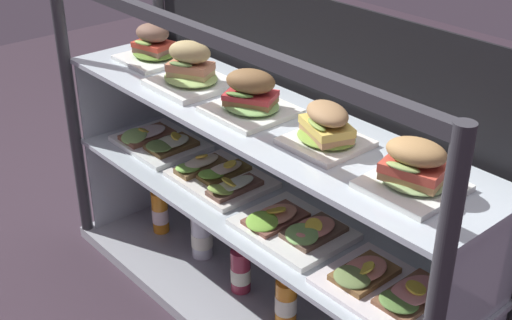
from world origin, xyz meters
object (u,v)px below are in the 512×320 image
(juice_bottle_front_right_end, at_px, (241,270))
(juice_bottle_front_second, at_px, (286,300))
(open_sandwich_tray_center, at_px, (158,141))
(open_sandwich_tray_right_of_center, at_px, (385,286))
(juice_bottle_front_middle, at_px, (160,211))
(plated_roll_sandwich_near_right_corner, at_px, (251,97))
(open_sandwich_tray_near_right_corner, at_px, (219,176))
(plated_roll_sandwich_mid_right, at_px, (328,128))
(open_sandwich_tray_far_left, at_px, (293,227))
(plated_roll_sandwich_near_left_corner, at_px, (414,170))
(juice_bottle_tucked_behind, at_px, (202,235))
(plated_roll_sandwich_far_left, at_px, (190,71))
(plated_roll_sandwich_center, at_px, (153,47))

(juice_bottle_front_right_end, distance_m, juice_bottle_front_second, 0.20)
(open_sandwich_tray_center, height_order, open_sandwich_tray_right_of_center, same)
(open_sandwich_tray_center, relative_size, open_sandwich_tray_right_of_center, 1.00)
(juice_bottle_front_middle, xyz_separation_m, juice_bottle_front_right_end, (0.44, 0.00, -0.00))
(plated_roll_sandwich_near_right_corner, height_order, open_sandwich_tray_near_right_corner, plated_roll_sandwich_near_right_corner)
(plated_roll_sandwich_mid_right, distance_m, open_sandwich_tray_far_left, 0.32)
(plated_roll_sandwich_near_left_corner, xyz_separation_m, juice_bottle_front_middle, (-1.04, 0.02, -0.60))
(open_sandwich_tray_near_right_corner, xyz_separation_m, juice_bottle_tucked_behind, (-0.14, 0.03, -0.29))
(open_sandwich_tray_center, bearing_deg, juice_bottle_front_middle, 164.75)
(plated_roll_sandwich_far_left, height_order, plated_roll_sandwich_near_right_corner, plated_roll_sandwich_far_left)
(plated_roll_sandwich_near_right_corner, xyz_separation_m, open_sandwich_tray_far_left, (0.18, -0.01, -0.31))
(open_sandwich_tray_far_left, bearing_deg, plated_roll_sandwich_center, 176.38)
(open_sandwich_tray_center, bearing_deg, plated_roll_sandwich_mid_right, 0.50)
(plated_roll_sandwich_mid_right, bearing_deg, open_sandwich_tray_far_left, -163.92)
(open_sandwich_tray_right_of_center, relative_size, juice_bottle_front_right_end, 1.41)
(juice_bottle_front_right_end, bearing_deg, juice_bottle_tucked_behind, 174.75)
(juice_bottle_front_middle, distance_m, juice_bottle_tucked_behind, 0.21)
(open_sandwich_tray_center, xyz_separation_m, juice_bottle_tucked_behind, (0.17, 0.03, -0.29))
(plated_roll_sandwich_far_left, height_order, juice_bottle_tucked_behind, plated_roll_sandwich_far_left)
(open_sandwich_tray_right_of_center, bearing_deg, plated_roll_sandwich_far_left, 179.29)
(plated_roll_sandwich_far_left, height_order, open_sandwich_tray_near_right_corner, plated_roll_sandwich_far_left)
(plated_roll_sandwich_center, xyz_separation_m, open_sandwich_tray_near_right_corner, (0.34, -0.02, -0.30))
(plated_roll_sandwich_center, xyz_separation_m, open_sandwich_tray_right_of_center, (1.00, -0.05, -0.31))
(plated_roll_sandwich_mid_right, distance_m, open_sandwich_tray_right_of_center, 0.39)
(juice_bottle_front_middle, bearing_deg, open_sandwich_tray_right_of_center, -2.14)
(juice_bottle_tucked_behind, relative_size, juice_bottle_front_right_end, 0.98)
(plated_roll_sandwich_near_right_corner, relative_size, juice_bottle_tucked_behind, 1.01)
(plated_roll_sandwich_center, distance_m, juice_bottle_tucked_behind, 0.63)
(plated_roll_sandwich_center, xyz_separation_m, juice_bottle_tucked_behind, (0.20, 0.01, -0.60))
(plated_roll_sandwich_near_right_corner, bearing_deg, juice_bottle_front_right_end, 163.55)
(plated_roll_sandwich_near_left_corner, distance_m, juice_bottle_tucked_behind, 1.02)
(plated_roll_sandwich_near_left_corner, distance_m, open_sandwich_tray_center, 1.04)
(plated_roll_sandwich_near_left_corner, xyz_separation_m, juice_bottle_front_second, (-0.39, 0.03, -0.60))
(plated_roll_sandwich_near_left_corner, distance_m, open_sandwich_tray_near_right_corner, 0.75)
(open_sandwich_tray_right_of_center, height_order, juice_bottle_front_second, open_sandwich_tray_right_of_center)
(open_sandwich_tray_far_left, bearing_deg, juice_bottle_tucked_behind, 173.92)
(plated_roll_sandwich_mid_right, relative_size, juice_bottle_front_second, 0.87)
(plated_roll_sandwich_center, relative_size, juice_bottle_tucked_behind, 0.96)
(plated_roll_sandwich_far_left, height_order, plated_roll_sandwich_near_left_corner, plated_roll_sandwich_far_left)
(open_sandwich_tray_far_left, distance_m, juice_bottle_tucked_behind, 0.56)
(plated_roll_sandwich_near_right_corner, height_order, plated_roll_sandwich_mid_right, plated_roll_sandwich_near_right_corner)
(plated_roll_sandwich_far_left, relative_size, plated_roll_sandwich_near_left_corner, 1.10)
(plated_roll_sandwich_far_left, relative_size, open_sandwich_tray_center, 0.71)
(open_sandwich_tray_right_of_center, relative_size, juice_bottle_tucked_behind, 1.43)
(juice_bottle_front_middle, bearing_deg, plated_roll_sandwich_center, 54.62)
(open_sandwich_tray_near_right_corner, bearing_deg, plated_roll_sandwich_near_left_corner, -1.12)
(plated_roll_sandwich_near_right_corner, xyz_separation_m, juice_bottle_front_second, (0.13, 0.02, -0.60))
(plated_roll_sandwich_far_left, distance_m, open_sandwich_tray_near_right_corner, 0.32)
(plated_roll_sandwich_near_left_corner, bearing_deg, plated_roll_sandwich_far_left, -179.50)
(juice_bottle_tucked_behind, bearing_deg, plated_roll_sandwich_far_left, -44.94)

